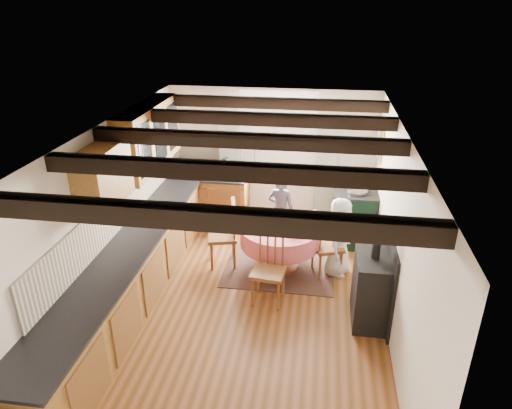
% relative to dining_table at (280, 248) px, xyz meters
% --- Properties ---
extents(floor, '(3.60, 5.50, 0.00)m').
position_rel_dining_table_xyz_m(floor, '(-0.33, -1.02, -0.36)').
color(floor, brown).
rests_on(floor, ground).
extents(ceiling, '(3.60, 5.50, 0.00)m').
position_rel_dining_table_xyz_m(ceiling, '(-0.33, -1.02, 2.04)').
color(ceiling, white).
rests_on(ceiling, ground).
extents(wall_back, '(3.60, 0.00, 2.40)m').
position_rel_dining_table_xyz_m(wall_back, '(-0.33, 1.73, 0.84)').
color(wall_back, silver).
rests_on(wall_back, ground).
extents(wall_front, '(3.60, 0.00, 2.40)m').
position_rel_dining_table_xyz_m(wall_front, '(-0.33, -3.77, 0.84)').
color(wall_front, silver).
rests_on(wall_front, ground).
extents(wall_left, '(0.00, 5.50, 2.40)m').
position_rel_dining_table_xyz_m(wall_left, '(-2.13, -1.02, 0.84)').
color(wall_left, silver).
rests_on(wall_left, ground).
extents(wall_right, '(0.00, 5.50, 2.40)m').
position_rel_dining_table_xyz_m(wall_right, '(1.47, -1.02, 0.84)').
color(wall_right, silver).
rests_on(wall_right, ground).
extents(beam_a, '(3.60, 0.16, 0.16)m').
position_rel_dining_table_xyz_m(beam_a, '(-0.33, -3.02, 1.95)').
color(beam_a, black).
rests_on(beam_a, ceiling).
extents(beam_b, '(3.60, 0.16, 0.16)m').
position_rel_dining_table_xyz_m(beam_b, '(-0.33, -2.02, 1.95)').
color(beam_b, black).
rests_on(beam_b, ceiling).
extents(beam_c, '(3.60, 0.16, 0.16)m').
position_rel_dining_table_xyz_m(beam_c, '(-0.33, -1.02, 1.95)').
color(beam_c, black).
rests_on(beam_c, ceiling).
extents(beam_d, '(3.60, 0.16, 0.16)m').
position_rel_dining_table_xyz_m(beam_d, '(-0.33, -0.02, 1.95)').
color(beam_d, black).
rests_on(beam_d, ceiling).
extents(beam_e, '(3.60, 0.16, 0.16)m').
position_rel_dining_table_xyz_m(beam_e, '(-0.33, 0.98, 1.95)').
color(beam_e, black).
rests_on(beam_e, ceiling).
extents(splash_left, '(0.02, 4.50, 0.55)m').
position_rel_dining_table_xyz_m(splash_left, '(-2.11, -0.72, 0.84)').
color(splash_left, beige).
rests_on(splash_left, wall_left).
extents(splash_back, '(1.40, 0.02, 0.55)m').
position_rel_dining_table_xyz_m(splash_back, '(-1.33, 1.71, 0.84)').
color(splash_back, beige).
rests_on(splash_back, wall_back).
extents(base_cabinet_left, '(0.60, 5.30, 0.88)m').
position_rel_dining_table_xyz_m(base_cabinet_left, '(-1.83, -1.02, 0.08)').
color(base_cabinet_left, olive).
rests_on(base_cabinet_left, floor).
extents(base_cabinet_back, '(1.30, 0.60, 0.88)m').
position_rel_dining_table_xyz_m(base_cabinet_back, '(-1.38, 1.43, 0.08)').
color(base_cabinet_back, olive).
rests_on(base_cabinet_back, floor).
extents(worktop_left, '(0.64, 5.30, 0.04)m').
position_rel_dining_table_xyz_m(worktop_left, '(-1.81, -1.02, 0.54)').
color(worktop_left, black).
rests_on(worktop_left, base_cabinet_left).
extents(worktop_back, '(1.30, 0.64, 0.04)m').
position_rel_dining_table_xyz_m(worktop_back, '(-1.38, 1.41, 0.54)').
color(worktop_back, black).
rests_on(worktop_back, base_cabinet_back).
extents(wall_cabinet_glass, '(0.34, 1.80, 0.90)m').
position_rel_dining_table_xyz_m(wall_cabinet_glass, '(-1.96, 0.18, 1.59)').
color(wall_cabinet_glass, olive).
rests_on(wall_cabinet_glass, wall_left).
extents(wall_cabinet_solid, '(0.34, 0.90, 0.70)m').
position_rel_dining_table_xyz_m(wall_cabinet_solid, '(-1.96, -1.32, 1.54)').
color(wall_cabinet_solid, olive).
rests_on(wall_cabinet_solid, wall_left).
extents(window_frame, '(1.34, 0.03, 1.54)m').
position_rel_dining_table_xyz_m(window_frame, '(-0.23, 1.72, 1.24)').
color(window_frame, white).
rests_on(window_frame, wall_back).
extents(window_pane, '(1.20, 0.01, 1.40)m').
position_rel_dining_table_xyz_m(window_pane, '(-0.23, 1.72, 1.24)').
color(window_pane, white).
rests_on(window_pane, wall_back).
extents(curtain_left, '(0.35, 0.10, 2.10)m').
position_rel_dining_table_xyz_m(curtain_left, '(-1.08, 1.63, 0.74)').
color(curtain_left, gray).
rests_on(curtain_left, wall_back).
extents(curtain_right, '(0.35, 0.10, 2.10)m').
position_rel_dining_table_xyz_m(curtain_right, '(0.62, 1.63, 0.74)').
color(curtain_right, gray).
rests_on(curtain_right, wall_back).
extents(curtain_rod, '(2.00, 0.03, 0.03)m').
position_rel_dining_table_xyz_m(curtain_rod, '(-0.23, 1.63, 1.84)').
color(curtain_rod, black).
rests_on(curtain_rod, wall_back).
extents(wall_picture, '(0.04, 0.50, 0.60)m').
position_rel_dining_table_xyz_m(wall_picture, '(1.44, 1.28, 1.34)').
color(wall_picture, gold).
rests_on(wall_picture, wall_right).
extents(wall_plate, '(0.30, 0.02, 0.30)m').
position_rel_dining_table_xyz_m(wall_plate, '(0.72, 1.70, 1.34)').
color(wall_plate, silver).
rests_on(wall_plate, wall_back).
extents(rug, '(1.65, 1.29, 0.01)m').
position_rel_dining_table_xyz_m(rug, '(0.00, 0.00, -0.35)').
color(rug, '#431F18').
rests_on(rug, floor).
extents(dining_table, '(1.18, 1.18, 0.71)m').
position_rel_dining_table_xyz_m(dining_table, '(0.00, 0.00, 0.00)').
color(dining_table, '#DF6F7C').
rests_on(dining_table, floor).
extents(chair_near, '(0.48, 0.50, 1.00)m').
position_rel_dining_table_xyz_m(chair_near, '(-0.07, -0.85, 0.15)').
color(chair_near, brown).
rests_on(chair_near, floor).
extents(chair_left, '(0.56, 0.54, 1.04)m').
position_rel_dining_table_xyz_m(chair_left, '(-0.88, 0.01, 0.16)').
color(chair_left, brown).
rests_on(chair_left, floor).
extents(chair_right, '(0.56, 0.55, 0.98)m').
position_rel_dining_table_xyz_m(chair_right, '(0.71, -0.02, 0.14)').
color(chair_right, brown).
rests_on(chair_right, floor).
extents(aga_range, '(0.67, 1.03, 0.95)m').
position_rel_dining_table_xyz_m(aga_range, '(1.14, 1.17, 0.12)').
color(aga_range, black).
rests_on(aga_range, floor).
extents(cast_iron_stove, '(0.43, 0.72, 1.43)m').
position_rel_dining_table_xyz_m(cast_iron_stove, '(1.25, -1.04, 0.36)').
color(cast_iron_stove, black).
rests_on(cast_iron_stove, floor).
extents(child_far, '(0.51, 0.39, 1.24)m').
position_rel_dining_table_xyz_m(child_far, '(-0.06, 0.75, 0.26)').
color(child_far, '#393D47').
rests_on(child_far, floor).
extents(child_right, '(0.55, 0.68, 1.21)m').
position_rel_dining_table_xyz_m(child_right, '(0.86, 0.02, 0.25)').
color(child_right, silver).
rests_on(child_right, floor).
extents(bowl_a, '(0.22, 0.22, 0.05)m').
position_rel_dining_table_xyz_m(bowl_a, '(-0.08, 0.04, 0.38)').
color(bowl_a, silver).
rests_on(bowl_a, dining_table).
extents(bowl_b, '(0.29, 0.29, 0.06)m').
position_rel_dining_table_xyz_m(bowl_b, '(0.23, -0.20, 0.39)').
color(bowl_b, silver).
rests_on(bowl_b, dining_table).
extents(cup, '(0.13, 0.13, 0.09)m').
position_rel_dining_table_xyz_m(cup, '(-0.09, 0.21, 0.40)').
color(cup, silver).
rests_on(cup, dining_table).
extents(canister_tall, '(0.14, 0.14, 0.23)m').
position_rel_dining_table_xyz_m(canister_tall, '(-1.72, 1.45, 0.68)').
color(canister_tall, '#262628').
rests_on(canister_tall, worktop_back).
extents(canister_wide, '(0.16, 0.16, 0.18)m').
position_rel_dining_table_xyz_m(canister_wide, '(-1.34, 1.53, 0.65)').
color(canister_wide, '#262628').
rests_on(canister_wide, worktop_back).
extents(canister_slim, '(0.11, 0.11, 0.30)m').
position_rel_dining_table_xyz_m(canister_slim, '(-1.11, 1.46, 0.71)').
color(canister_slim, '#262628').
rests_on(canister_slim, worktop_back).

